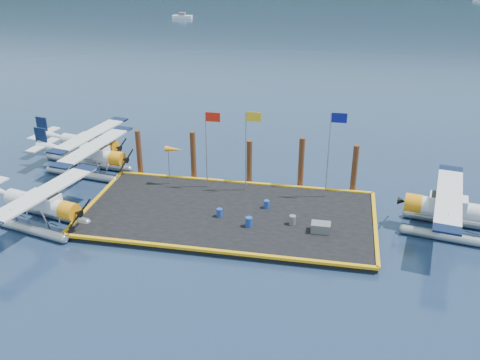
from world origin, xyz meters
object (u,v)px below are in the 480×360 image
(drum_2, at_px, (292,220))
(piling_2, at_px, (249,164))
(crate, at_px, (321,227))
(windsock, at_px, (174,150))
(seaplane_b, at_px, (92,157))
(flagpole_yellow, at_px, (249,139))
(drum_3, at_px, (219,213))
(drum_1, at_px, (249,222))
(seaplane_c, at_px, (88,145))
(seaplane_a, at_px, (40,206))
(piling_1, at_px, (193,157))
(seaplane_d, at_px, (453,212))
(flagpole_blue, at_px, (332,143))
(piling_3, at_px, (301,164))
(piling_0, at_px, (139,154))
(flagpole_red, at_px, (209,138))
(drum_5, at_px, (267,204))
(piling_4, at_px, (354,170))

(drum_2, distance_m, piling_2, 7.45)
(crate, height_order, windsock, windsock)
(seaplane_b, bearing_deg, windsock, 87.65)
(flagpole_yellow, bearing_deg, drum_3, -105.47)
(seaplane_b, xyz_separation_m, drum_1, (14.31, -6.90, -0.75))
(seaplane_c, bearing_deg, seaplane_a, 20.74)
(seaplane_a, relative_size, seaplane_c, 1.04)
(windsock, distance_m, piling_1, 2.21)
(seaplane_b, distance_m, seaplane_d, 27.89)
(flagpole_blue, distance_m, piling_3, 3.72)
(seaplane_d, bearing_deg, drum_2, 108.44)
(seaplane_a, distance_m, seaplane_d, 27.46)
(crate, xyz_separation_m, flagpole_blue, (0.26, 5.20, 3.97))
(piling_0, bearing_deg, crate, -24.48)
(flagpole_red, bearing_deg, flagpole_yellow, 0.00)
(flagpole_yellow, relative_size, piling_2, 1.63)
(seaplane_a, bearing_deg, seaplane_b, -163.98)
(drum_3, distance_m, drum_5, 3.54)
(drum_5, relative_size, windsock, 0.18)
(flagpole_yellow, distance_m, piling_0, 9.67)
(drum_1, xyz_separation_m, piling_3, (2.80, 7.01, 1.42))
(seaplane_c, height_order, piling_0, piling_0)
(drum_1, relative_size, flagpole_red, 0.11)
(drum_5, height_order, piling_2, piling_2)
(seaplane_d, height_order, piling_3, piling_3)
(piling_4, bearing_deg, piling_0, 180.00)
(drum_2, height_order, flagpole_blue, flagpole_blue)
(seaplane_c, height_order, piling_2, piling_2)
(seaplane_d, height_order, piling_2, piling_2)
(drum_1, relative_size, flagpole_yellow, 0.11)
(drum_1, height_order, piling_1, piling_1)
(drum_5, bearing_deg, piling_4, 34.80)
(drum_3, bearing_deg, seaplane_c, 148.21)
(seaplane_a, height_order, piling_1, piling_1)
(drum_5, relative_size, flagpole_blue, 0.09)
(seaplane_a, relative_size, drum_5, 17.33)
(drum_2, relative_size, piling_3, 0.15)
(seaplane_b, bearing_deg, flagpole_red, 90.55)
(seaplane_d, height_order, drum_3, seaplane_d)
(seaplane_b, xyz_separation_m, drum_3, (12.09, -5.93, -0.80))
(seaplane_c, height_order, piling_1, piling_1)
(seaplane_b, xyz_separation_m, windsock, (7.59, -1.49, 1.74))
(drum_5, xyz_separation_m, piling_3, (2.01, 4.18, 1.46))
(flagpole_red, height_order, piling_0, flagpole_red)
(drum_2, height_order, flagpole_red, flagpole_red)
(seaplane_a, relative_size, flagpole_red, 1.66)
(drum_2, bearing_deg, seaplane_d, 8.32)
(flagpole_red, xyz_separation_m, piling_2, (2.79, 1.60, -2.50))
(seaplane_d, xyz_separation_m, piling_0, (-23.40, 4.64, 0.41))
(drum_5, bearing_deg, flagpole_red, 151.66)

